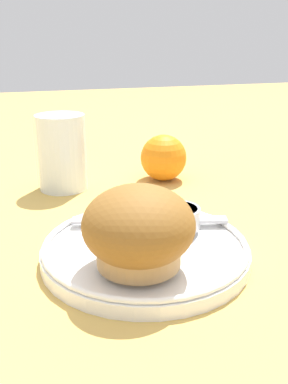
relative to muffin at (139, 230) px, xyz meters
name	(u,v)px	position (x,y,z in m)	size (l,w,h in m)	color
ground_plane	(160,251)	(0.04, 0.05, -0.05)	(3.00, 3.00, 0.00)	tan
plate	(145,249)	(0.02, 0.04, -0.04)	(0.21, 0.21, 0.02)	white
muffin	(139,230)	(0.00, 0.00, 0.00)	(0.10, 0.10, 0.07)	tan
cream_ramekin	(177,217)	(0.06, 0.06, -0.02)	(0.05, 0.05, 0.02)	silver
berry_pair	(119,224)	(0.00, 0.07, -0.03)	(0.03, 0.02, 0.02)	#4C194C
butter_knife	(145,220)	(0.03, 0.09, -0.03)	(0.17, 0.07, 0.00)	#B7B7BC
orange_fruit	(164,158)	(0.13, 0.28, -0.02)	(0.07, 0.07, 0.07)	orange
juice_glass	(62,152)	(-0.03, 0.29, 0.00)	(0.07, 0.07, 0.11)	silver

